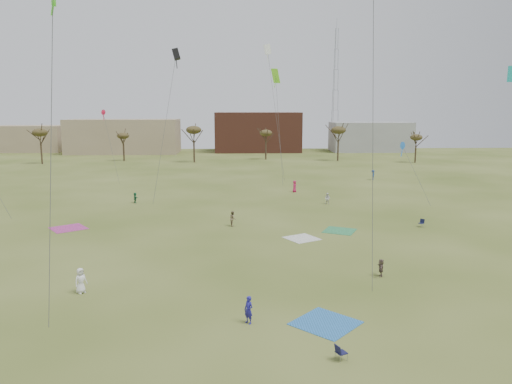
{
  "coord_description": "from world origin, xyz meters",
  "views": [
    {
      "loc": [
        -1.76,
        -29.78,
        12.66
      ],
      "look_at": [
        0.0,
        12.0,
        5.5
      ],
      "focal_mm": 33.61,
      "sensor_mm": 36.0,
      "label": 1
    }
  ],
  "objects_px": {
    "flyer_near_right": "(249,310)",
    "flyer_near_left": "(81,281)",
    "camp_chair_center": "(341,355)",
    "camp_chair_right": "(421,225)",
    "radio_tower": "(335,89)"
  },
  "relations": [
    {
      "from": "flyer_near_right",
      "to": "flyer_near_left",
      "type": "bearing_deg",
      "value": -160.08
    },
    {
      "from": "flyer_near_right",
      "to": "radio_tower",
      "type": "bearing_deg",
      "value": 121.0
    },
    {
      "from": "camp_chair_right",
      "to": "radio_tower",
      "type": "distance_m",
      "value": 106.73
    },
    {
      "from": "camp_chair_center",
      "to": "flyer_near_right",
      "type": "bearing_deg",
      "value": 21.02
    },
    {
      "from": "flyer_near_right",
      "to": "camp_chair_right",
      "type": "bearing_deg",
      "value": 94.62
    },
    {
      "from": "flyer_near_left",
      "to": "camp_chair_center",
      "type": "bearing_deg",
      "value": -79.67
    },
    {
      "from": "radio_tower",
      "to": "camp_chair_right",
      "type": "bearing_deg",
      "value": -96.27
    },
    {
      "from": "camp_chair_center",
      "to": "radio_tower",
      "type": "distance_m",
      "value": 136.18
    },
    {
      "from": "flyer_near_right",
      "to": "camp_chair_center",
      "type": "xyz_separation_m",
      "value": [
        4.62,
        -4.51,
        -0.59
      ]
    },
    {
      "from": "flyer_near_right",
      "to": "camp_chair_center",
      "type": "bearing_deg",
      "value": 0.31
    },
    {
      "from": "flyer_near_left",
      "to": "flyer_near_right",
      "type": "distance_m",
      "value": 12.78
    },
    {
      "from": "camp_chair_right",
      "to": "radio_tower",
      "type": "height_order",
      "value": "radio_tower"
    },
    {
      "from": "flyer_near_right",
      "to": "radio_tower",
      "type": "relative_size",
      "value": 0.04
    },
    {
      "from": "flyer_near_right",
      "to": "camp_chair_right",
      "type": "height_order",
      "value": "flyer_near_right"
    },
    {
      "from": "camp_chair_center",
      "to": "camp_chair_right",
      "type": "relative_size",
      "value": 1.0
    }
  ]
}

